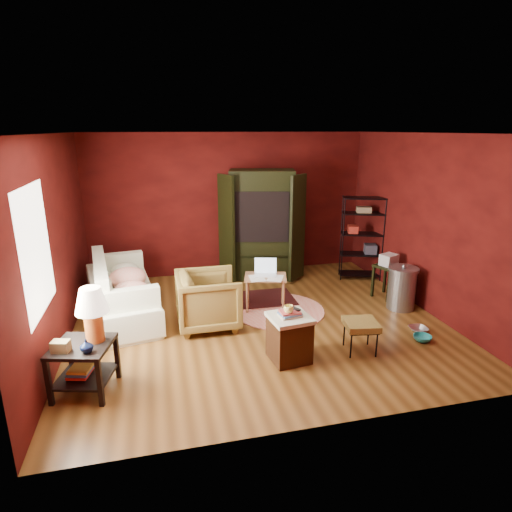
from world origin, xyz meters
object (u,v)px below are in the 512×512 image
at_px(wire_shelving, 363,234).
at_px(armchair, 208,297).
at_px(hamper, 289,337).
at_px(tv_armoire, 262,223).
at_px(sofa, 121,289).
at_px(side_table, 88,330).
at_px(laptop_desk, 265,279).

bearing_deg(wire_shelving, armchair, -137.05).
distance_m(hamper, tv_armoire, 3.32).
relative_size(sofa, wire_shelving, 1.40).
height_order(side_table, wire_shelving, wire_shelving).
xyz_separation_m(sofa, laptop_desk, (2.28, -0.31, 0.07)).
bearing_deg(side_table, laptop_desk, 34.72).
bearing_deg(laptop_desk, hamper, -79.15).
relative_size(sofa, armchair, 2.48).
xyz_separation_m(armchair, tv_armoire, (1.32, 1.98, 0.65)).
bearing_deg(armchair, sofa, 60.83).
xyz_separation_m(armchair, laptop_desk, (0.99, 0.42, 0.06)).
height_order(sofa, hamper, sofa).
bearing_deg(wire_shelving, side_table, -131.05).
height_order(sofa, wire_shelving, wire_shelving).
xyz_separation_m(side_table, hamper, (2.37, 0.09, -0.41)).
distance_m(sofa, laptop_desk, 2.30).
xyz_separation_m(sofa, tv_armoire, (2.61, 1.25, 0.66)).
relative_size(armchair, wire_shelving, 0.56).
bearing_deg(armchair, wire_shelving, -65.52).
bearing_deg(laptop_desk, sofa, -172.85).
height_order(sofa, laptop_desk, sofa).
bearing_deg(tv_armoire, hamper, -84.51).
distance_m(armchair, laptop_desk, 1.07).
relative_size(tv_armoire, wire_shelving, 1.31).
relative_size(side_table, wire_shelving, 0.75).
xyz_separation_m(laptop_desk, tv_armoire, (0.33, 1.56, 0.59)).
relative_size(laptop_desk, wire_shelving, 0.51).
bearing_deg(laptop_desk, wire_shelving, 39.99).
distance_m(tv_armoire, wire_shelving, 1.97).
distance_m(laptop_desk, tv_armoire, 1.70).
bearing_deg(hamper, wire_shelving, 48.88).
distance_m(side_table, laptop_desk, 3.03).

